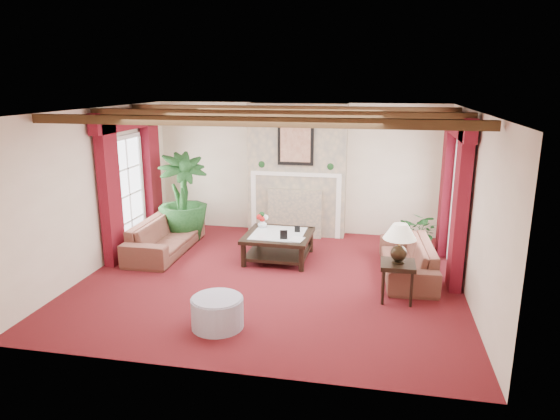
% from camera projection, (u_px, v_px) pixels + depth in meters
% --- Properties ---
extents(floor, '(6.00, 6.00, 0.00)m').
position_uv_depth(floor, '(271.00, 278.00, 8.15)').
color(floor, '#460C14').
rests_on(floor, ground).
extents(ceiling, '(6.00, 6.00, 0.00)m').
position_uv_depth(ceiling, '(271.00, 110.00, 7.47)').
color(ceiling, white).
rests_on(ceiling, floor).
extents(back_wall, '(6.00, 0.02, 2.70)m').
position_uv_depth(back_wall, '(299.00, 169.00, 10.42)').
color(back_wall, beige).
rests_on(back_wall, ground).
extents(left_wall, '(0.02, 5.50, 2.70)m').
position_uv_depth(left_wall, '(96.00, 190.00, 8.37)').
color(left_wall, beige).
rests_on(left_wall, ground).
extents(right_wall, '(0.02, 5.50, 2.70)m').
position_uv_depth(right_wall, '(473.00, 207.00, 7.24)').
color(right_wall, beige).
rests_on(right_wall, ground).
extents(ceiling_beams, '(6.00, 3.00, 0.12)m').
position_uv_depth(ceiling_beams, '(271.00, 114.00, 7.48)').
color(ceiling_beams, '#332010').
rests_on(ceiling_beams, ceiling).
extents(fireplace, '(2.00, 0.52, 2.70)m').
position_uv_depth(fireplace, '(298.00, 103.00, 9.89)').
color(fireplace, tan).
rests_on(fireplace, ground).
extents(french_door_left, '(0.10, 1.10, 2.16)m').
position_uv_depth(french_door_left, '(124.00, 137.00, 9.12)').
color(french_door_left, white).
rests_on(french_door_left, ground).
extents(french_door_right, '(0.10, 1.10, 2.16)m').
position_uv_depth(french_door_right, '(464.00, 145.00, 8.00)').
color(french_door_right, white).
rests_on(french_door_right, ground).
extents(curtains_left, '(0.20, 2.40, 2.55)m').
position_uv_depth(curtains_left, '(127.00, 114.00, 8.99)').
color(curtains_left, '#560B12').
rests_on(curtains_left, ground).
extents(curtains_right, '(0.20, 2.40, 2.55)m').
position_uv_depth(curtains_right, '(460.00, 118.00, 7.92)').
color(curtains_right, '#560B12').
rests_on(curtains_right, ground).
extents(sofa_left, '(2.12, 0.66, 0.83)m').
position_uv_depth(sofa_left, '(165.00, 231.00, 9.32)').
color(sofa_left, '#3F111A').
rests_on(sofa_left, ground).
extents(sofa_right, '(2.04, 0.82, 0.77)m').
position_uv_depth(sofa_right, '(408.00, 253.00, 8.20)').
color(sofa_right, '#3F111A').
rests_on(sofa_right, ground).
extents(potted_palm, '(2.67, 2.69, 0.98)m').
position_uv_depth(potted_palm, '(184.00, 216.00, 10.05)').
color(potted_palm, black).
rests_on(potted_palm, ground).
extents(small_plant, '(1.41, 1.42, 0.64)m').
position_uv_depth(small_plant, '(421.00, 238.00, 9.21)').
color(small_plant, black).
rests_on(small_plant, ground).
extents(coffee_table, '(1.19, 1.19, 0.48)m').
position_uv_depth(coffee_table, '(278.00, 246.00, 8.98)').
color(coffee_table, black).
rests_on(coffee_table, ground).
extents(side_table, '(0.58, 0.58, 0.58)m').
position_uv_depth(side_table, '(397.00, 281.00, 7.28)').
color(side_table, black).
rests_on(side_table, ground).
extents(ottoman, '(0.68, 0.68, 0.40)m').
position_uv_depth(ottoman, '(217.00, 313.00, 6.50)').
color(ottoman, '#9590A4').
rests_on(ottoman, ground).
extents(table_lamp, '(0.47, 0.47, 0.60)m').
position_uv_depth(table_lamp, '(399.00, 243.00, 7.13)').
color(table_lamp, black).
rests_on(table_lamp, side_table).
extents(flower_vase, '(0.27, 0.27, 0.17)m').
position_uv_depth(flower_vase, '(262.00, 223.00, 9.25)').
color(flower_vase, silver).
rests_on(flower_vase, coffee_table).
extents(book, '(0.23, 0.10, 0.30)m').
position_uv_depth(book, '(291.00, 231.00, 8.54)').
color(book, black).
rests_on(book, coffee_table).
extents(photo_frame_a, '(0.13, 0.05, 0.17)m').
position_uv_depth(photo_frame_a, '(284.00, 235.00, 8.56)').
color(photo_frame_a, black).
rests_on(photo_frame_a, coffee_table).
extents(photo_frame_b, '(0.10, 0.03, 0.13)m').
position_uv_depth(photo_frame_b, '(297.00, 229.00, 8.96)').
color(photo_frame_b, black).
rests_on(photo_frame_b, coffee_table).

